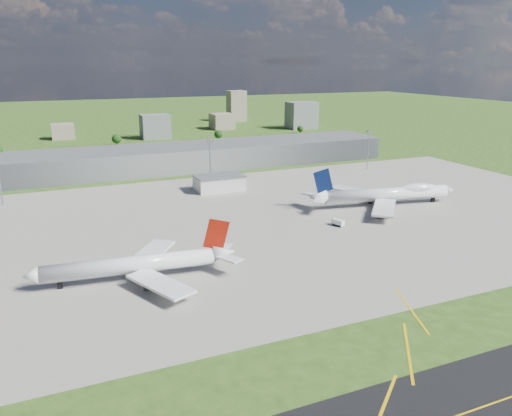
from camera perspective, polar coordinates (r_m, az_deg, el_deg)
name	(u,v)px	position (r m, az deg, el deg)	size (l,w,h in m)	color
ground	(179,174)	(324.42, -8.81, 3.88)	(1400.00, 1400.00, 0.00)	#2B4917
apron	(263,220)	(226.73, 0.75, -1.38)	(360.00, 190.00, 0.08)	gray
terminal	(173,158)	(337.20, -9.52, 5.62)	(300.00, 42.00, 15.00)	gray
ops_building	(219,183)	(279.54, -4.25, 2.85)	(26.00, 16.00, 8.00)	silver
mast_center	(210,154)	(290.66, -5.28, 6.11)	(3.50, 2.00, 25.90)	gray
mast_east	(369,143)	(340.44, 12.75, 7.29)	(3.50, 2.00, 25.90)	gray
airliner_red_twin	(138,265)	(169.60, -13.32, -6.35)	(68.05, 52.76, 18.67)	white
airliner_blue_quad	(387,194)	(256.93, 14.72, 1.52)	(78.14, 60.60, 20.48)	white
tug_yellow	(220,248)	(191.51, -4.15, -4.54)	(4.41, 4.29, 1.92)	#BF9D0B
van_white_near	(338,223)	(221.28, 9.36, -1.69)	(4.12, 5.99, 2.77)	white
van_white_far	(390,200)	(264.00, 15.06, 0.88)	(5.01, 3.61, 2.37)	white
bldg_cw	(63,131)	(501.43, -21.21, 8.17)	(20.00, 18.00, 14.00)	gray
bldg_c	(155,126)	(480.90, -11.45, 9.12)	(26.00, 20.00, 22.00)	slate
bldg_ce	(222,121)	(540.98, -3.93, 9.86)	(22.00, 24.00, 16.00)	gray
bldg_e	(302,115)	(545.23, 5.23, 10.52)	(30.00, 22.00, 28.00)	slate
bldg_tall_e	(237,106)	(609.77, -2.24, 11.57)	(20.00, 18.00, 36.00)	gray
tree_c	(116,139)	(445.58, -15.66, 7.62)	(8.10, 8.10, 9.90)	#382314
tree_e	(218,134)	(461.24, -4.34, 8.41)	(7.65, 7.65, 9.35)	#382314
tree_far_e	(300,129)	(506.27, 5.08, 8.99)	(6.30, 6.30, 7.70)	#382314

